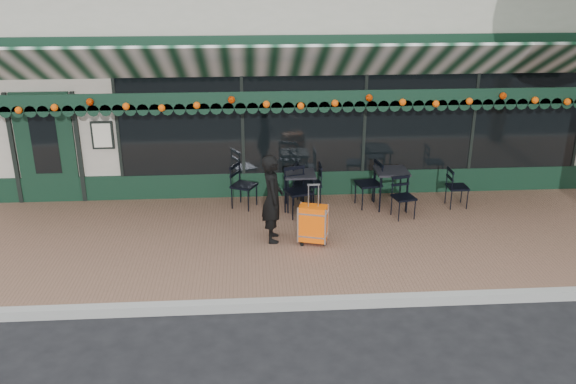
{
  "coord_description": "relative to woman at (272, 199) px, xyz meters",
  "views": [
    {
      "loc": [
        -0.9,
        -7.59,
        4.7
      ],
      "look_at": [
        -0.27,
        1.6,
        1.14
      ],
      "focal_mm": 38.0,
      "sensor_mm": 36.0,
      "label": 1
    }
  ],
  "objects": [
    {
      "name": "suitcase",
      "position": [
        0.67,
        -0.2,
        -0.4
      ],
      "size": [
        0.52,
        0.38,
        1.07
      ],
      "rotation": [
        0.0,
        0.0,
        -0.29
      ],
      "color": "#FF5A08",
      "rests_on": "sidewalk"
    },
    {
      "name": "chair_a_right",
      "position": [
        3.63,
        1.26,
        -0.37
      ],
      "size": [
        0.4,
        0.4,
        0.78
      ],
      "primitive_type": null,
      "rotation": [
        0.0,
        0.0,
        1.59
      ],
      "color": "black",
      "rests_on": "sidewalk"
    },
    {
      "name": "ground",
      "position": [
        0.52,
        -1.91,
        -0.91
      ],
      "size": [
        80.0,
        80.0,
        0.0
      ],
      "primitive_type": "plane",
      "color": "black",
      "rests_on": "ground"
    },
    {
      "name": "cafe_table_b",
      "position": [
        0.58,
        1.38,
        -0.11
      ],
      "size": [
        0.58,
        0.58,
        0.72
      ],
      "color": "black",
      "rests_on": "sidewalk"
    },
    {
      "name": "chair_a_front",
      "position": [
        2.47,
        0.8,
        -0.37
      ],
      "size": [
        0.47,
        0.47,
        0.78
      ],
      "primitive_type": null,
      "rotation": [
        0.0,
        0.0,
        0.22
      ],
      "color": "black",
      "rests_on": "sidewalk"
    },
    {
      "name": "chair_a_left",
      "position": [
        1.91,
        1.4,
        -0.31
      ],
      "size": [
        0.53,
        0.53,
        0.9
      ],
      "primitive_type": null,
      "rotation": [
        0.0,
        0.0,
        -1.37
      ],
      "color": "black",
      "rests_on": "sidewalk"
    },
    {
      "name": "cafe_table_a",
      "position": [
        2.34,
        1.32,
        -0.08
      ],
      "size": [
        0.61,
        0.61,
        0.76
      ],
      "color": "black",
      "rests_on": "sidewalk"
    },
    {
      "name": "chair_solo",
      "position": [
        -0.49,
        1.51,
        -0.32
      ],
      "size": [
        0.58,
        0.58,
        0.87
      ],
      "primitive_type": null,
      "rotation": [
        0.0,
        0.0,
        1.09
      ],
      "color": "black",
      "rests_on": "sidewalk"
    },
    {
      "name": "chair_b_front",
      "position": [
        0.53,
        1.05,
        -0.29
      ],
      "size": [
        0.58,
        0.58,
        0.92
      ],
      "primitive_type": null,
      "rotation": [
        0.0,
        0.0,
        0.32
      ],
      "color": "black",
      "rests_on": "sidewalk"
    },
    {
      "name": "restaurant_building",
      "position": [
        0.52,
        5.92,
        1.37
      ],
      "size": [
        12.0,
        9.6,
        4.5
      ],
      "color": "#A19C8C",
      "rests_on": "ground"
    },
    {
      "name": "sidewalk",
      "position": [
        0.52,
        0.09,
        -0.83
      ],
      "size": [
        18.0,
        4.0,
        0.15
      ],
      "primitive_type": "cube",
      "color": "brown",
      "rests_on": "ground"
    },
    {
      "name": "woman",
      "position": [
        0.0,
        0.0,
        0.0
      ],
      "size": [
        0.37,
        0.56,
        1.51
      ],
      "primitive_type": "imported",
      "rotation": [
        0.0,
        0.0,
        1.59
      ],
      "color": "black",
      "rests_on": "sidewalk"
    },
    {
      "name": "chair_b_left",
      "position": [
        0.81,
        1.55,
        -0.34
      ],
      "size": [
        0.42,
        0.42,
        0.84
      ],
      "primitive_type": null,
      "rotation": [
        0.0,
        0.0,
        -1.56
      ],
      "color": "black",
      "rests_on": "sidewalk"
    },
    {
      "name": "curb",
      "position": [
        0.52,
        -1.99,
        -0.83
      ],
      "size": [
        18.0,
        0.16,
        0.15
      ],
      "primitive_type": "cube",
      "color": "#9E9E99",
      "rests_on": "ground"
    },
    {
      "name": "chair_b_right",
      "position": [
        0.69,
        1.61,
        -0.35
      ],
      "size": [
        0.51,
        0.51,
        0.82
      ],
      "primitive_type": null,
      "rotation": [
        0.0,
        0.0,
        1.27
      ],
      "color": "black",
      "rests_on": "sidewalk"
    }
  ]
}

